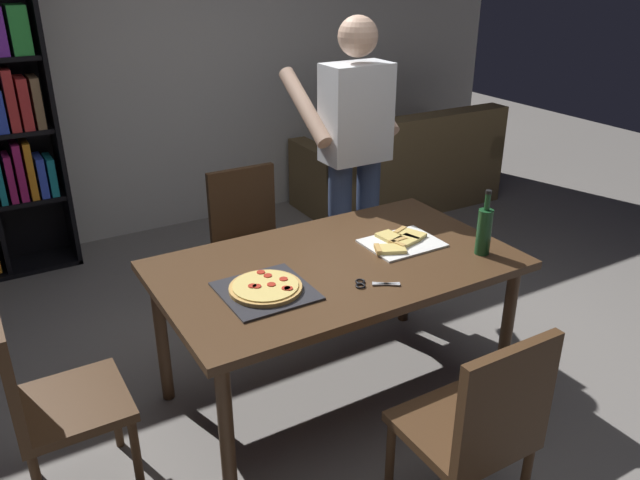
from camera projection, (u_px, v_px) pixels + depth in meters
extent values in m
plane|color=gray|center=(335.00, 393.00, 3.21)|extent=(12.00, 12.00, 0.00)
cube|color=silver|center=(153.00, 49.00, 4.67)|extent=(6.40, 0.10, 2.80)
cube|color=#4C331E|center=(336.00, 265.00, 2.91)|extent=(1.64, 0.96, 0.04)
cylinder|color=#4C331E|center=(227.00, 438.00, 2.41)|extent=(0.06, 0.06, 0.71)
cylinder|color=#4C331E|center=(507.00, 331.00, 3.09)|extent=(0.06, 0.06, 0.71)
cylinder|color=#4C331E|center=(162.00, 337.00, 3.04)|extent=(0.06, 0.06, 0.71)
cylinder|color=#4C331E|center=(406.00, 267.00, 3.72)|extent=(0.06, 0.06, 0.71)
cube|color=#472D19|center=(461.00, 429.00, 2.34)|extent=(0.42, 0.42, 0.04)
cube|color=#472D19|center=(506.00, 405.00, 2.09)|extent=(0.42, 0.04, 0.45)
cylinder|color=#472D19|center=(459.00, 431.00, 2.66)|extent=(0.04, 0.04, 0.41)
cylinder|color=#472D19|center=(390.00, 463.00, 2.49)|extent=(0.04, 0.04, 0.41)
cube|color=#472D19|center=(257.00, 253.00, 3.73)|extent=(0.42, 0.42, 0.04)
cube|color=#472D19|center=(242.00, 204.00, 3.77)|extent=(0.42, 0.04, 0.45)
cylinder|color=#472D19|center=(244.00, 307.00, 3.60)|extent=(0.04, 0.04, 0.41)
cylinder|color=#472D19|center=(299.00, 291.00, 3.76)|extent=(0.04, 0.04, 0.41)
cylinder|color=#472D19|center=(220.00, 281.00, 3.88)|extent=(0.04, 0.04, 0.41)
cylinder|color=#472D19|center=(272.00, 268.00, 4.04)|extent=(0.04, 0.04, 0.41)
cube|color=#472D19|center=(72.00, 404.00, 2.47)|extent=(0.42, 0.42, 0.04)
cube|color=#472D19|center=(6.00, 367.00, 2.28)|extent=(0.04, 0.42, 0.45)
cylinder|color=#472D19|center=(137.00, 460.00, 2.51)|extent=(0.04, 0.04, 0.41)
cylinder|color=#472D19|center=(115.00, 409.00, 2.79)|extent=(0.04, 0.04, 0.41)
cylinder|color=#472D19|center=(27.00, 438.00, 2.62)|extent=(0.04, 0.04, 0.41)
cube|color=brown|center=(395.00, 181.00, 5.62)|extent=(1.71, 0.86, 0.40)
cube|color=brown|center=(421.00, 143.00, 5.18)|extent=(1.70, 0.21, 0.45)
cube|color=brown|center=(464.00, 137.00, 5.84)|extent=(0.17, 0.85, 0.20)
cube|color=brown|center=(321.00, 161.00, 5.14)|extent=(0.17, 0.85, 0.20)
cube|color=black|center=(54.00, 126.00, 4.28)|extent=(0.03, 0.35, 1.95)
cube|color=#B21E66|center=(9.00, 177.00, 4.23)|extent=(0.04, 0.22, 0.32)
cube|color=#B21E66|center=(19.00, 170.00, 4.25)|extent=(0.05, 0.22, 0.39)
cube|color=orange|center=(29.00, 169.00, 4.28)|extent=(0.04, 0.22, 0.39)
cube|color=blue|center=(41.00, 175.00, 4.33)|extent=(0.05, 0.22, 0.28)
cube|color=teal|center=(51.00, 175.00, 4.36)|extent=(0.05, 0.22, 0.26)
cube|color=red|center=(10.00, 99.00, 4.07)|extent=(0.06, 0.22, 0.39)
cube|color=red|center=(23.00, 103.00, 4.12)|extent=(0.06, 0.22, 0.33)
cube|color=olive|center=(36.00, 101.00, 4.15)|extent=(0.05, 0.22, 0.33)
cube|color=green|center=(18.00, 29.00, 3.95)|extent=(0.11, 0.22, 0.30)
cylinder|color=#38476B|center=(367.00, 231.00, 3.90)|extent=(0.14, 0.14, 0.95)
cylinder|color=#38476B|center=(339.00, 238.00, 3.81)|extent=(0.14, 0.14, 0.95)
cube|color=white|center=(356.00, 113.00, 3.55)|extent=(0.38, 0.22, 0.55)
sphere|color=#E0B293|center=(358.00, 36.00, 3.38)|extent=(0.22, 0.22, 0.22)
cylinder|color=#E0B293|center=(372.00, 98.00, 3.78)|extent=(0.09, 0.50, 0.39)
cylinder|color=#E0B293|center=(305.00, 107.00, 3.57)|extent=(0.09, 0.50, 0.39)
cube|color=#2D2D33|center=(266.00, 291.00, 2.64)|extent=(0.37, 0.37, 0.01)
cylinder|color=tan|center=(266.00, 288.00, 2.63)|extent=(0.31, 0.31, 0.02)
cylinder|color=#EACC6B|center=(265.00, 286.00, 2.63)|extent=(0.28, 0.28, 0.01)
cylinder|color=#B22819|center=(268.00, 275.00, 2.70)|extent=(0.04, 0.04, 0.00)
cylinder|color=#B22819|center=(284.00, 279.00, 2.67)|extent=(0.04, 0.04, 0.00)
cylinder|color=#B22819|center=(257.00, 286.00, 2.61)|extent=(0.04, 0.04, 0.00)
cylinder|color=#B22819|center=(289.00, 288.00, 2.59)|extent=(0.04, 0.04, 0.00)
cylinder|color=#B22819|center=(261.00, 272.00, 2.73)|extent=(0.04, 0.04, 0.00)
cylinder|color=#B22819|center=(252.00, 286.00, 2.61)|extent=(0.04, 0.04, 0.00)
cylinder|color=#B22819|center=(271.00, 284.00, 2.63)|extent=(0.04, 0.04, 0.00)
cylinder|color=#B22819|center=(286.00, 288.00, 2.60)|extent=(0.04, 0.04, 0.00)
cube|color=white|center=(402.00, 243.00, 3.07)|extent=(0.36, 0.28, 0.01)
cube|color=#EACC6B|center=(410.00, 234.00, 3.14)|extent=(0.14, 0.16, 0.02)
cube|color=tan|center=(400.00, 231.00, 3.17)|extent=(0.09, 0.06, 0.02)
cube|color=#EACC6B|center=(390.00, 249.00, 2.98)|extent=(0.16, 0.14, 0.02)
cube|color=tan|center=(378.00, 249.00, 2.97)|extent=(0.06, 0.09, 0.02)
cube|color=#EACC6B|center=(391.00, 237.00, 3.10)|extent=(0.10, 0.15, 0.02)
cube|color=tan|center=(399.00, 241.00, 3.06)|extent=(0.09, 0.03, 0.02)
cube|color=#EACC6B|center=(405.00, 241.00, 3.06)|extent=(0.16, 0.12, 0.02)
cube|color=tan|center=(397.00, 244.00, 3.02)|extent=(0.05, 0.09, 0.02)
cylinder|color=#194723|center=(484.00, 232.00, 2.94)|extent=(0.07, 0.07, 0.22)
cylinder|color=#194723|center=(487.00, 202.00, 2.87)|extent=(0.03, 0.03, 0.08)
cylinder|color=black|center=(489.00, 192.00, 2.85)|extent=(0.03, 0.03, 0.02)
cube|color=silver|center=(386.00, 284.00, 2.69)|extent=(0.11, 0.06, 0.01)
cube|color=silver|center=(386.00, 284.00, 2.69)|extent=(0.10, 0.08, 0.01)
torus|color=black|center=(360.00, 281.00, 2.71)|extent=(0.06, 0.06, 0.01)
torus|color=black|center=(360.00, 286.00, 2.68)|extent=(0.06, 0.06, 0.01)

